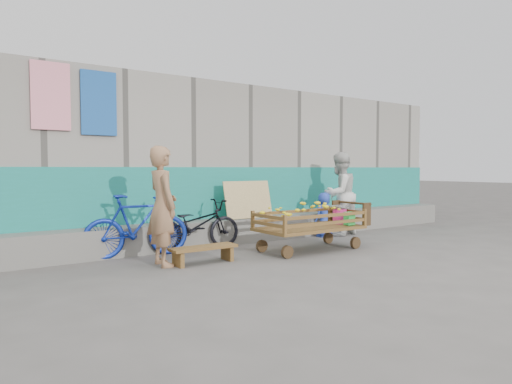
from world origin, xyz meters
TOP-DOWN VIEW (x-y plane):
  - ground at (0.00, 0.00)m, footprint 80.00×80.00m
  - building_wall at (-0.00, 4.05)m, footprint 12.00×3.50m
  - banana_cart at (0.65, 0.95)m, footprint 1.98×0.90m
  - bench at (-1.28, 1.05)m, footprint 1.01×0.30m
  - vendor_man at (-1.82, 1.25)m, footprint 0.43×0.63m
  - woman at (2.34, 1.89)m, footprint 0.89×0.72m
  - child at (1.94, 1.92)m, footprint 0.46×0.32m
  - bicycle_dark at (-0.88, 2.05)m, footprint 1.64×0.64m
  - bicycle_blue at (-1.90, 2.05)m, footprint 1.67×0.65m

SIDE VIEW (x-z plane):
  - ground at x=0.00m, z-range 0.00..0.00m
  - bench at x=-1.28m, z-range 0.06..0.31m
  - bicycle_dark at x=-0.88m, z-range 0.00..0.85m
  - child at x=1.94m, z-range 0.00..0.89m
  - bicycle_blue at x=-1.90m, z-range 0.00..0.98m
  - banana_cart at x=0.65m, z-range 0.15..0.99m
  - vendor_man at x=-1.82m, z-range 0.00..1.69m
  - woman at x=2.34m, z-range 0.00..1.71m
  - building_wall at x=0.00m, z-range -0.03..2.97m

